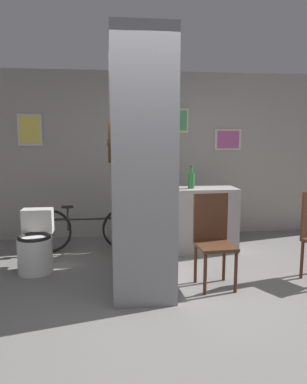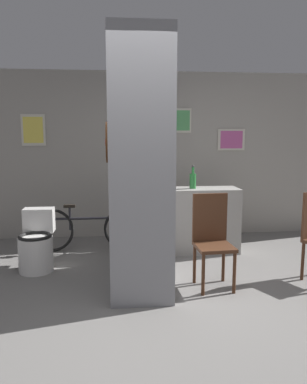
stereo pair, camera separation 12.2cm
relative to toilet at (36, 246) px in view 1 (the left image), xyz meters
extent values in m
plane|color=slate|center=(1.32, -1.15, -0.31)|extent=(14.00, 14.00, 0.00)
cube|color=gray|center=(1.32, 1.48, 0.99)|extent=(8.00, 0.06, 2.60)
cube|color=beige|center=(-0.28, 1.44, 1.39)|extent=(0.36, 0.02, 0.48)
cube|color=#E0CC4C|center=(-0.28, 1.42, 1.39)|extent=(0.30, 0.01, 0.39)
cube|color=beige|center=(2.82, 1.44, 1.24)|extent=(0.44, 0.02, 0.34)
cube|color=#B24C8C|center=(2.82, 1.42, 1.24)|extent=(0.36, 0.01, 0.28)
cube|color=beige|center=(2.02, 1.44, 1.54)|extent=(0.28, 0.02, 0.38)
cube|color=#4C9959|center=(2.02, 1.42, 1.54)|extent=(0.23, 0.01, 0.31)
cube|color=gray|center=(1.21, -0.50, 0.99)|extent=(0.61, 1.30, 2.60)
cylinder|color=#593319|center=(0.89, -0.76, 1.24)|extent=(0.03, 0.40, 0.40)
cylinder|color=red|center=(0.88, -0.76, 1.24)|extent=(0.01, 0.07, 0.07)
cube|color=gray|center=(1.93, 0.53, 0.14)|extent=(1.45, 0.44, 0.90)
cylinder|color=white|center=(0.00, -0.06, -0.10)|extent=(0.41, 0.41, 0.42)
torus|color=black|center=(0.00, -0.06, 0.13)|extent=(0.39, 0.39, 0.04)
cube|color=white|center=(0.00, 0.20, 0.26)|extent=(0.37, 0.20, 0.30)
cylinder|color=#422616|center=(1.84, -0.93, -0.09)|extent=(0.04, 0.04, 0.44)
cylinder|color=#422616|center=(2.17, -0.91, -0.09)|extent=(0.04, 0.04, 0.44)
cylinder|color=#422616|center=(1.82, -0.60, -0.09)|extent=(0.04, 0.04, 0.44)
cylinder|color=#422616|center=(2.15, -0.57, -0.09)|extent=(0.04, 0.04, 0.44)
cube|color=#422616|center=(2.00, -0.75, 0.15)|extent=(0.41, 0.41, 0.04)
cube|color=#422616|center=(1.98, -0.57, 0.43)|extent=(0.39, 0.05, 0.53)
cylinder|color=#422616|center=(3.05, -0.62, -0.09)|extent=(0.04, 0.04, 0.44)
torus|color=black|center=(0.06, 0.70, 0.00)|extent=(0.62, 0.04, 0.62)
torus|color=black|center=(1.09, 0.70, 0.00)|extent=(0.62, 0.04, 0.62)
cylinder|color=black|center=(0.58, 0.70, 0.16)|extent=(0.95, 0.04, 0.04)
cylinder|color=black|center=(0.32, 0.70, 0.16)|extent=(0.03, 0.03, 0.32)
cylinder|color=black|center=(1.04, 0.70, 0.16)|extent=(0.03, 0.03, 0.29)
cube|color=black|center=(0.32, 0.70, 0.34)|extent=(0.16, 0.06, 0.04)
cylinder|color=#262626|center=(1.04, 0.70, 0.31)|extent=(0.03, 0.42, 0.03)
cylinder|color=#267233|center=(2.01, 0.52, 0.69)|extent=(0.09, 0.09, 0.21)
cylinder|color=#267233|center=(2.01, 0.52, 0.84)|extent=(0.04, 0.04, 0.09)
sphere|color=#333333|center=(2.01, 0.52, 0.89)|extent=(0.04, 0.04, 0.04)
camera|label=1|loc=(0.87, -4.47, 1.31)|focal=35.00mm
camera|label=2|loc=(0.99, -4.48, 1.31)|focal=35.00mm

